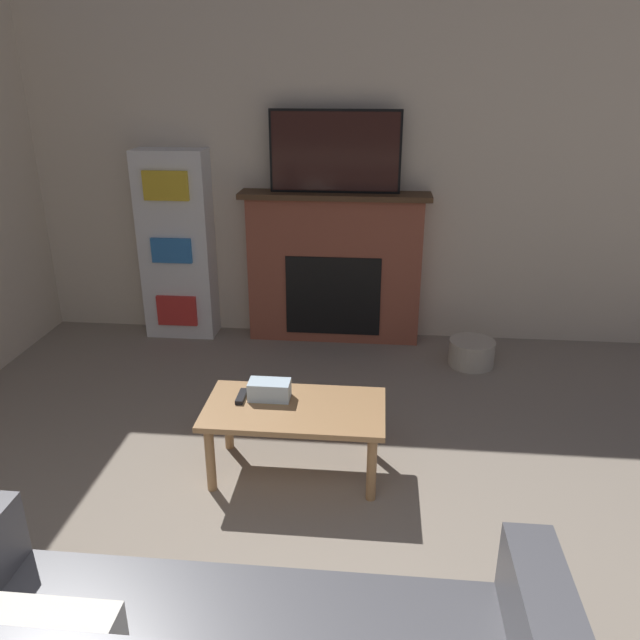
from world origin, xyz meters
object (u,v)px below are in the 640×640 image
Objects in this scene: bookshelf at (177,246)px; storage_basket at (471,353)px; tv at (335,152)px; fireplace at (334,267)px; coffee_table at (295,416)px.

storage_basket is at bearing -9.67° from bookshelf.
storage_basket is at bearing -20.49° from tv.
fireplace is at bearing 90.00° from tv.
fireplace is 1.88m from coffee_table.
bookshelf is (-1.25, -0.02, 0.15)m from fireplace.
bookshelf is (-1.25, -0.00, -0.74)m from tv.
coffee_table is 1.84m from storage_basket.
bookshelf is at bearing 170.33° from storage_basket.
coffee_table is (-0.07, -1.86, -0.25)m from fireplace.
coffee_table is at bearing -92.06° from fireplace.
coffee_table is 2.83× the size of storage_basket.
storage_basket is (1.05, -0.41, -0.50)m from fireplace.
tv reaches higher than fireplace.
coffee_table is (-0.07, -1.84, -1.14)m from tv.
coffee_table is 2.22m from bookshelf.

